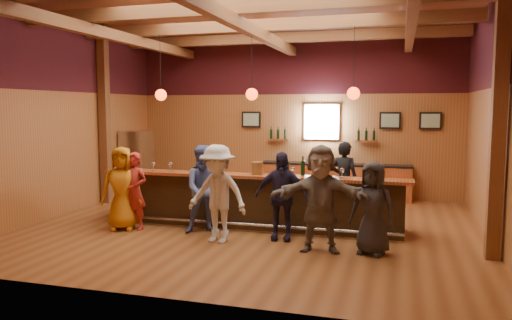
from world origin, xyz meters
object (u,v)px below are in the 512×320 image
object	(u,v)px
customer_orange	(122,188)
customer_navy	(281,196)
customer_white	(218,194)
customer_brown	(321,198)
bottle_a	(287,168)
bartender	(344,181)
back_bar_cabinet	(334,181)
customer_dark	(373,208)
customer_redvest	(134,191)
stainless_fridge	(137,164)
ice_bucket	(257,168)
bar_counter	(255,201)
customer_denim	(205,189)

from	to	relation	value
customer_orange	customer_navy	size ratio (longest dim) A/B	1.02
customer_white	customer_brown	size ratio (longest dim) A/B	0.98
customer_white	bottle_a	size ratio (longest dim) A/B	5.01
customer_white	bartender	bearing A→B (deg)	60.21
customer_brown	back_bar_cabinet	bearing A→B (deg)	88.24
back_bar_cabinet	customer_dark	distance (m)	5.14
bartender	customer_redvest	bearing A→B (deg)	44.01
customer_orange	customer_navy	bearing A→B (deg)	-16.10
back_bar_cabinet	bottle_a	xyz separation A→B (m)	(-0.46, -3.76, 0.77)
customer_redvest	bartender	bearing A→B (deg)	34.04
customer_dark	bartender	world-z (taller)	bartender
bottle_a	back_bar_cabinet	bearing A→B (deg)	82.98
stainless_fridge	customer_navy	xyz separation A→B (m)	(4.89, -3.39, -0.08)
customer_redvest	ice_bucket	world-z (taller)	customer_redvest
customer_navy	back_bar_cabinet	bearing A→B (deg)	80.20
customer_dark	bottle_a	distance (m)	2.17
bar_counter	customer_denim	size ratio (longest dim) A/B	3.67
customer_denim	bottle_a	bearing A→B (deg)	-1.50
bar_counter	customer_dark	size ratio (longest dim) A/B	4.06
customer_white	ice_bucket	bearing A→B (deg)	78.07
bar_counter	customer_white	bearing A→B (deg)	-101.18
customer_redvest	back_bar_cabinet	bearing A→B (deg)	59.66
stainless_fridge	bottle_a	distance (m)	5.52
customer_redvest	customer_orange	bearing A→B (deg)	-154.81
customer_orange	bottle_a	size ratio (longest dim) A/B	4.71
customer_brown	bartender	distance (m)	2.55
customer_denim	stainless_fridge	bearing A→B (deg)	109.98
stainless_fridge	customer_navy	world-z (taller)	stainless_fridge
back_bar_cabinet	customer_dark	world-z (taller)	customer_dark
customer_redvest	customer_denim	distance (m)	1.48
customer_orange	ice_bucket	world-z (taller)	customer_orange
bartender	bar_counter	bearing A→B (deg)	48.33
bar_counter	customer_brown	distance (m)	2.21
bartender	customer_denim	bearing A→B (deg)	54.22
customer_brown	customer_dark	size ratio (longest dim) A/B	1.17
customer_navy	ice_bucket	world-z (taller)	customer_navy
customer_denim	customer_brown	size ratio (longest dim) A/B	0.94
customer_white	bartender	world-z (taller)	customer_white
customer_orange	bar_counter	bearing A→B (deg)	5.23
customer_navy	bottle_a	xyz separation A→B (m)	(-0.06, 0.75, 0.43)
bar_counter	customer_navy	distance (m)	1.26
stainless_fridge	customer_dark	world-z (taller)	stainless_fridge
customer_dark	customer_redvest	bearing A→B (deg)	-167.79
customer_orange	customer_white	bearing A→B (deg)	-27.75
bar_counter	ice_bucket	world-z (taller)	ice_bucket
customer_orange	customer_dark	distance (m)	4.91
customer_brown	bottle_a	bearing A→B (deg)	117.67
stainless_fridge	customer_orange	world-z (taller)	stainless_fridge
customer_denim	ice_bucket	size ratio (longest dim) A/B	6.78
customer_denim	ice_bucket	world-z (taller)	customer_denim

